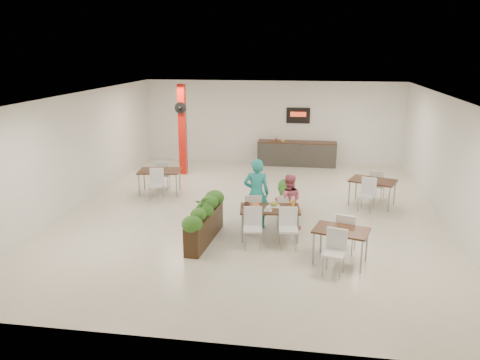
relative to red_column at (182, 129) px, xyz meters
name	(u,v)px	position (x,y,z in m)	size (l,w,h in m)	color
ground	(253,213)	(3.00, -3.79, -1.64)	(12.00, 12.00, 0.00)	beige
room_shell	(253,141)	(3.00, -3.79, 0.36)	(10.10, 12.10, 3.22)	white
red_column	(182,129)	(0.00, 0.00, 0.00)	(0.40, 0.41, 3.20)	red
service_counter	(297,153)	(4.00, 1.86, -1.15)	(3.00, 0.64, 2.20)	#2D2B28
main_table	(269,213)	(3.60, -5.50, -1.01)	(1.48, 1.75, 0.92)	#331A11
diner_man	(256,193)	(3.21, -4.85, -0.75)	(0.65, 0.43, 1.78)	teal
diner_woman	(288,202)	(4.01, -4.85, -0.93)	(0.69, 0.54, 1.42)	#DB617A
planter_left	(204,220)	(2.12, -5.92, -1.11)	(0.54, 2.12, 1.11)	black
planter_right	(286,199)	(3.93, -3.98, -1.15)	(0.52, 1.82, 0.95)	black
side_table_a	(159,174)	(-0.09, -2.45, -1.01)	(1.36, 1.66, 0.92)	#331A11
side_table_b	(373,184)	(6.31, -2.62, -1.01)	(1.46, 1.66, 0.92)	#331A11
side_table_c	(341,235)	(5.20, -6.63, -1.03)	(1.26, 1.67, 0.92)	#331A11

